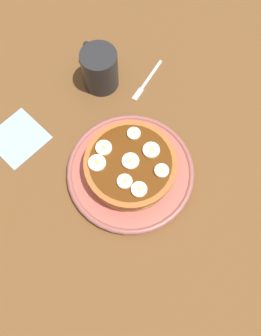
% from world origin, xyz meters
% --- Properties ---
extents(ground_plane, '(1.40, 1.40, 0.03)m').
position_xyz_m(ground_plane, '(0.00, 0.00, -0.01)').
color(ground_plane, brown).
extents(plate, '(0.27, 0.27, 0.02)m').
position_xyz_m(plate, '(0.00, 0.00, 0.01)').
color(plate, '#CC594C').
rests_on(plate, ground_plane).
extents(pancake_stack, '(0.19, 0.19, 0.05)m').
position_xyz_m(pancake_stack, '(-0.00, -0.00, 0.04)').
color(pancake_stack, tan).
rests_on(pancake_stack, plate).
extents(banana_slice_0, '(0.03, 0.03, 0.01)m').
position_xyz_m(banana_slice_0, '(-0.00, 0.00, 0.07)').
color(banana_slice_0, '#FEE2C0').
rests_on(banana_slice_0, pancake_stack).
extents(banana_slice_1, '(0.03, 0.03, 0.01)m').
position_xyz_m(banana_slice_1, '(0.05, 0.03, 0.07)').
color(banana_slice_1, '#F7F4B8').
rests_on(banana_slice_1, pancake_stack).
extents(banana_slice_2, '(0.03, 0.03, 0.01)m').
position_xyz_m(banana_slice_2, '(0.00, -0.05, 0.07)').
color(banana_slice_2, '#FDEEBE').
rests_on(banana_slice_2, pancake_stack).
extents(banana_slice_3, '(0.03, 0.03, 0.01)m').
position_xyz_m(banana_slice_3, '(0.03, 0.06, 0.07)').
color(banana_slice_3, '#FAE9B8').
rests_on(banana_slice_3, pancake_stack).
extents(banana_slice_4, '(0.03, 0.03, 0.01)m').
position_xyz_m(banana_slice_4, '(-0.05, -0.04, 0.07)').
color(banana_slice_4, '#FEF1BE').
rests_on(banana_slice_4, pancake_stack).
extents(banana_slice_5, '(0.03, 0.03, 0.01)m').
position_xyz_m(banana_slice_5, '(0.05, -0.03, 0.07)').
color(banana_slice_5, beige).
rests_on(banana_slice_5, pancake_stack).
extents(banana_slice_6, '(0.03, 0.03, 0.01)m').
position_xyz_m(banana_slice_6, '(-0.03, 0.03, 0.07)').
color(banana_slice_6, beige).
rests_on(banana_slice_6, pancake_stack).
extents(banana_slice_7, '(0.03, 0.03, 0.01)m').
position_xyz_m(banana_slice_7, '(-0.06, 0.01, 0.07)').
color(banana_slice_7, '#F9E1BB').
rests_on(banana_slice_7, pancake_stack).
extents(coffee_mug, '(0.12, 0.08, 0.10)m').
position_xyz_m(coffee_mug, '(0.24, -0.05, 0.05)').
color(coffee_mug, '#262628').
rests_on(coffee_mug, ground_plane).
extents(napkin, '(0.14, 0.14, 0.00)m').
position_xyz_m(napkin, '(0.20, 0.18, 0.00)').
color(napkin, '#99B2BF').
rests_on(napkin, ground_plane).
extents(fork, '(0.07, 0.12, 0.01)m').
position_xyz_m(fork, '(0.18, -0.15, 0.00)').
color(fork, silver).
rests_on(fork, ground_plane).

